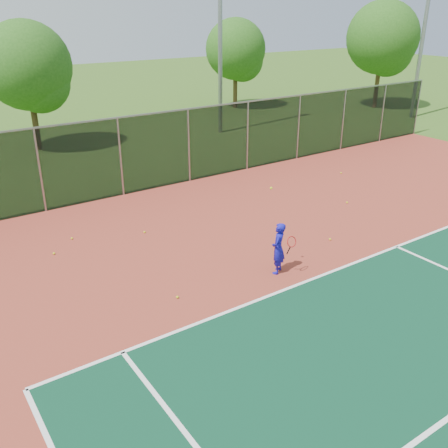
% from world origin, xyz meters
% --- Properties ---
extents(ground, '(120.00, 120.00, 0.00)m').
position_xyz_m(ground, '(0.00, 0.00, 0.00)').
color(ground, '#305418').
rests_on(ground, ground).
extents(court_apron, '(30.00, 20.00, 0.02)m').
position_xyz_m(court_apron, '(0.00, 2.00, 0.01)').
color(court_apron, '#9C3827').
rests_on(court_apron, ground).
extents(fence_back, '(30.00, 0.06, 3.03)m').
position_xyz_m(fence_back, '(0.00, 12.00, 1.56)').
color(fence_back, black).
rests_on(fence_back, court_apron).
extents(tennis_player, '(0.64, 0.71, 2.51)m').
position_xyz_m(tennis_player, '(-2.03, 3.85, 0.76)').
color(tennis_player, '#1511A5').
rests_on(tennis_player, court_apron).
extents(practice_ball_0, '(0.07, 0.07, 0.07)m').
position_xyz_m(practice_ball_0, '(-3.92, 8.27, 0.06)').
color(practice_ball_0, '#CDD318').
rests_on(practice_ball_0, court_apron).
extents(practice_ball_1, '(0.07, 0.07, 0.07)m').
position_xyz_m(practice_ball_1, '(0.66, 4.48, 0.06)').
color(practice_ball_1, '#CDD318').
rests_on(practice_ball_1, court_apron).
extents(practice_ball_2, '(0.07, 0.07, 0.07)m').
position_xyz_m(practice_ball_2, '(-6.02, 9.12, 0.06)').
color(practice_ball_2, '#CDD318').
rests_on(practice_ball_2, court_apron).
extents(practice_ball_4, '(0.07, 0.07, 0.07)m').
position_xyz_m(practice_ball_4, '(-4.98, 4.22, 0.06)').
color(practice_ball_4, '#CDD318').
rests_on(practice_ball_4, court_apron).
extents(practice_ball_5, '(0.07, 0.07, 0.07)m').
position_xyz_m(practice_ball_5, '(3.51, 6.42, 0.06)').
color(practice_ball_5, '#CDD318').
rests_on(practice_ball_5, court_apron).
extents(practice_ball_6, '(0.07, 0.07, 0.07)m').
position_xyz_m(practice_ball_6, '(5.97, 9.07, 0.06)').
color(practice_ball_6, '#CDD318').
rests_on(practice_ball_6, court_apron).
extents(practice_ball_7, '(0.07, 0.07, 0.07)m').
position_xyz_m(practice_ball_7, '(-6.81, 8.39, 0.06)').
color(practice_ball_7, '#CDD318').
rests_on(practice_ball_7, court_apron).
extents(floodlight_ne, '(0.90, 0.40, 12.65)m').
position_xyz_m(floodlight_ne, '(18.88, 15.07, 7.10)').
color(floodlight_ne, gray).
rests_on(floodlight_ne, ground).
extents(tree_back_left, '(4.28, 4.28, 6.28)m').
position_xyz_m(tree_back_left, '(-3.71, 20.68, 3.94)').
color(tree_back_left, '#3B2915').
rests_on(tree_back_left, ground).
extents(tree_back_mid, '(4.17, 4.17, 6.12)m').
position_xyz_m(tree_back_mid, '(11.32, 24.38, 3.84)').
color(tree_back_mid, '#3B2915').
rests_on(tree_back_mid, ground).
extents(tree_back_right, '(4.95, 4.95, 7.27)m').
position_xyz_m(tree_back_right, '(19.72, 18.71, 4.56)').
color(tree_back_right, '#3B2915').
rests_on(tree_back_right, ground).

